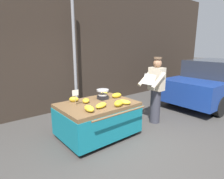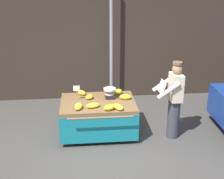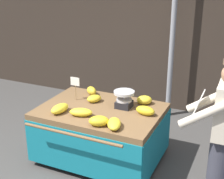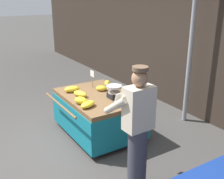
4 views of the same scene
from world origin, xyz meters
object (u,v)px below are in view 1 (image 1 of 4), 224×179
(banana_bunch_2, at_px, (89,109))
(parked_car, at_px, (213,82))
(banana_cart, at_px, (98,112))
(banana_bunch_7, at_px, (117,95))
(price_sign, at_px, (75,94))
(banana_bunch_5, at_px, (86,101))
(banana_bunch_3, at_px, (118,103))
(banana_bunch_1, at_px, (124,102))
(weighing_scale, at_px, (103,94))
(banana_bunch_6, at_px, (104,93))
(banana_bunch_0, at_px, (101,105))
(street_pole, at_px, (75,57))
(vendor_person, at_px, (156,90))
(banana_bunch_4, at_px, (74,99))

(banana_bunch_2, bearing_deg, parked_car, -1.47)
(banana_cart, bearing_deg, banana_bunch_2, -141.72)
(banana_bunch_7, bearing_deg, price_sign, 176.89)
(price_sign, relative_size, banana_bunch_5, 1.61)
(parked_car, bearing_deg, banana_bunch_3, 179.89)
(banana_bunch_1, bearing_deg, banana_bunch_7, 66.15)
(banana_bunch_2, bearing_deg, weighing_scale, 35.89)
(banana_bunch_3, relative_size, banana_bunch_6, 1.15)
(banana_cart, distance_m, banana_bunch_3, 0.57)
(banana_bunch_1, xyz_separation_m, banana_bunch_2, (-0.82, 0.09, 0.01))
(banana_bunch_0, relative_size, parked_car, 0.08)
(weighing_scale, bearing_deg, banana_bunch_7, -16.76)
(street_pole, distance_m, banana_bunch_1, 2.38)
(price_sign, height_order, banana_bunch_1, price_sign)
(banana_bunch_3, bearing_deg, banana_bunch_7, 52.34)
(weighing_scale, xyz_separation_m, banana_bunch_7, (0.34, -0.10, -0.06))
(banana_bunch_3, distance_m, banana_bunch_7, 0.66)
(banana_cart, relative_size, weighing_scale, 5.87)
(price_sign, relative_size, vendor_person, 0.20)
(banana_cart, relative_size, banana_bunch_0, 5.54)
(weighing_scale, relative_size, vendor_person, 0.16)
(street_pole, xyz_separation_m, banana_bunch_1, (-0.07, -2.23, -0.84))
(banana_bunch_3, xyz_separation_m, vendor_person, (1.39, 0.14, 0.04))
(vendor_person, bearing_deg, banana_bunch_0, 179.60)
(vendor_person, bearing_deg, banana_bunch_7, 158.63)
(banana_cart, bearing_deg, street_pole, 75.49)
(banana_bunch_6, bearing_deg, street_pole, 90.70)
(price_sign, distance_m, banana_bunch_1, 1.03)
(banana_bunch_0, height_order, banana_bunch_4, banana_bunch_4)
(banana_cart, relative_size, banana_bunch_1, 5.51)
(banana_bunch_4, bearing_deg, price_sign, -110.89)
(banana_cart, xyz_separation_m, banana_bunch_5, (-0.18, 0.17, 0.25))
(banana_bunch_7, bearing_deg, vendor_person, -21.37)
(weighing_scale, distance_m, parked_car, 4.42)
(weighing_scale, distance_m, banana_bunch_1, 0.61)
(banana_cart, height_order, banana_bunch_5, banana_bunch_5)
(banana_cart, height_order, parked_car, parked_car)
(banana_bunch_2, bearing_deg, banana_bunch_7, 21.20)
(street_pole, relative_size, banana_bunch_7, 12.91)
(banana_bunch_0, bearing_deg, vendor_person, -0.40)
(banana_cart, relative_size, banana_bunch_6, 7.81)
(banana_bunch_0, distance_m, banana_bunch_6, 0.93)
(banana_bunch_7, bearing_deg, banana_bunch_2, -158.80)
(banana_cart, distance_m, banana_bunch_5, 0.36)
(banana_bunch_2, distance_m, vendor_person, 2.02)
(banana_bunch_1, xyz_separation_m, banana_bunch_6, (0.09, 0.82, 0.01))
(weighing_scale, height_order, banana_bunch_5, weighing_scale)
(banana_bunch_4, xyz_separation_m, vendor_person, (1.95, -0.73, 0.04))
(weighing_scale, bearing_deg, banana_bunch_6, 46.68)
(banana_bunch_4, bearing_deg, banana_bunch_0, -72.32)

